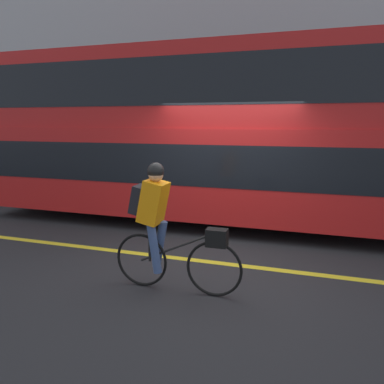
# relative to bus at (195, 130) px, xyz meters

# --- Properties ---
(ground_plane) EXTENTS (80.00, 80.00, 0.00)m
(ground_plane) POSITION_rel_bus_xyz_m (1.01, -2.43, -2.00)
(ground_plane) COLOR #232326
(road_center_line) EXTENTS (50.00, 0.14, 0.01)m
(road_center_line) POSITION_rel_bus_xyz_m (1.01, -2.39, -1.99)
(road_center_line) COLOR yellow
(road_center_line) RESTS_ON ground_plane
(sidewalk_curb) EXTENTS (60.00, 2.56, 0.16)m
(sidewalk_curb) POSITION_rel_bus_xyz_m (1.01, 3.13, -1.92)
(sidewalk_curb) COLOR gray
(sidewalk_curb) RESTS_ON ground_plane
(building_facade) EXTENTS (60.00, 0.30, 8.66)m
(building_facade) POSITION_rel_bus_xyz_m (1.01, 4.56, 2.33)
(building_facade) COLOR #9E9EA3
(building_facade) RESTS_ON ground_plane
(bus) EXTENTS (9.21, 2.53, 3.60)m
(bus) POSITION_rel_bus_xyz_m (0.00, 0.00, 0.00)
(bus) COLOR black
(bus) RESTS_ON ground_plane
(cyclist_on_bike) EXTENTS (1.72, 0.32, 1.67)m
(cyclist_on_bike) POSITION_rel_bus_xyz_m (0.69, -3.49, -1.10)
(cyclist_on_bike) COLOR black
(cyclist_on_bike) RESTS_ON ground_plane
(trash_bin) EXTENTS (0.60, 0.60, 1.02)m
(trash_bin) POSITION_rel_bus_xyz_m (-4.91, 3.00, -1.33)
(trash_bin) COLOR #194C23
(trash_bin) RESTS_ON sidewalk_curb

